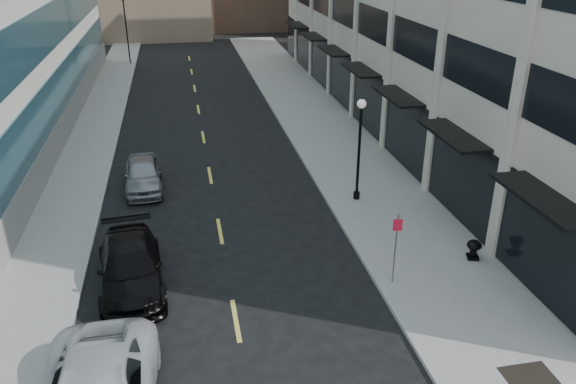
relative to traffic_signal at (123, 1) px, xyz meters
name	(u,v)px	position (x,y,z in m)	size (l,w,h in m)	color
sidewalk_right	(352,163)	(13.00, -28.00, -5.64)	(5.00, 80.00, 0.15)	gray
sidewalk_left	(76,184)	(-1.00, -28.00, -5.64)	(3.00, 80.00, 0.15)	gray
grate_far	(529,377)	(13.10, -44.20, -5.56)	(1.40, 1.00, 0.01)	black
road_centerline	(214,200)	(5.50, -31.00, -5.71)	(0.15, 68.20, 0.01)	#D8CC4C
traffic_signal	(123,1)	(0.00, 0.00, 0.00)	(0.66, 0.66, 6.98)	black
car_black_pickup	(131,267)	(2.19, -37.38, -4.96)	(2.13, 5.23, 1.52)	black
car_silver_sedan	(143,174)	(2.30, -28.99, -4.98)	(1.74, 4.32, 1.47)	gray
lamppost	(360,141)	(11.88, -32.36, -2.77)	(0.40, 0.40, 4.76)	black
sign_post	(396,240)	(11.05, -39.15, -3.88)	(0.31, 0.09, 2.66)	slate
urn_planter	(474,248)	(14.57, -38.20, -5.11)	(0.54, 0.54, 0.75)	black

